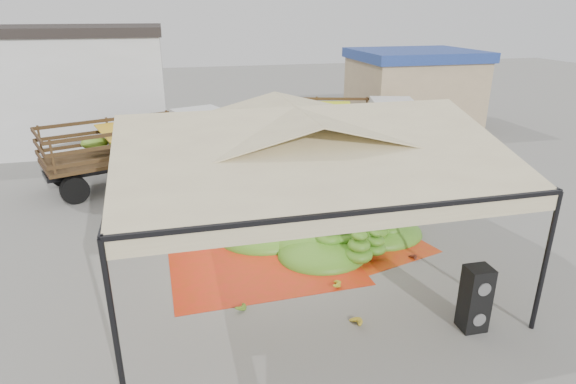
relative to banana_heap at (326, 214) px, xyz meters
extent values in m
plane|color=slate|center=(-1.22, -1.14, -0.66)|extent=(90.00, 90.00, 0.00)
cylinder|color=black|center=(-5.22, -5.14, 0.84)|extent=(0.10, 0.10, 3.00)
cylinder|color=black|center=(2.78, -5.14, 0.84)|extent=(0.10, 0.10, 3.00)
cylinder|color=black|center=(-5.22, 2.86, 0.84)|extent=(0.10, 0.10, 3.00)
cylinder|color=black|center=(2.78, 2.86, 0.84)|extent=(0.10, 0.10, 3.00)
pyramid|color=beige|center=(-1.22, -1.14, 2.84)|extent=(8.00, 8.00, 1.00)
cube|color=black|center=(-1.22, -1.14, 2.34)|extent=(8.00, 8.00, 0.08)
cube|color=beige|center=(-1.22, -1.14, 2.16)|extent=(8.00, 8.00, 0.36)
cube|color=silver|center=(-11.22, 12.86, 1.84)|extent=(14.00, 6.00, 5.00)
cube|color=tan|center=(8.78, 11.86, 1.14)|extent=(6.00, 5.00, 3.60)
cube|color=navy|center=(8.78, 11.86, 3.19)|extent=(6.30, 5.30, 0.50)
cube|color=red|center=(-2.08, -0.69, -0.65)|extent=(4.82, 4.61, 0.01)
cube|color=red|center=(0.26, -0.25, -0.65)|extent=(5.00, 5.14, 0.01)
ellipsoid|color=#42811A|center=(0.00, 0.00, 0.00)|extent=(7.41, 6.70, 1.32)
ellipsoid|color=gold|center=(-0.68, -2.66, -0.55)|extent=(0.60, 0.55, 0.22)
ellipsoid|color=gold|center=(-0.76, -4.20, -0.55)|extent=(0.54, 0.48, 0.21)
ellipsoid|color=#571B13|center=(1.73, -1.92, -0.57)|extent=(0.39, 0.32, 0.17)
ellipsoid|color=maroon|center=(1.84, -4.33, -0.57)|extent=(0.51, 0.50, 0.18)
ellipsoid|color=#316E16|center=(-2.98, -3.01, -0.56)|extent=(0.57, 0.56, 0.20)
ellipsoid|color=#497A19|center=(-0.16, -1.33, 1.96)|extent=(0.24, 0.24, 0.20)
ellipsoid|color=#497A19|center=(1.34, -1.33, 1.96)|extent=(0.24, 0.24, 0.20)
ellipsoid|color=#497A19|center=(2.84, -1.33, 1.96)|extent=(0.24, 0.24, 0.20)
cube|color=black|center=(1.56, -4.84, -0.31)|extent=(0.52, 0.45, 0.70)
cube|color=black|center=(1.56, -4.84, 0.39)|extent=(0.52, 0.45, 0.70)
imported|color=gray|center=(0.13, 2.59, 0.22)|extent=(0.71, 0.54, 1.75)
cube|color=#493618|center=(-6.00, 5.98, 0.42)|extent=(5.62, 3.98, 0.12)
cube|color=silver|center=(-2.83, 7.15, 0.52)|extent=(2.51, 2.75, 2.36)
cylinder|color=black|center=(-7.38, 4.38, -0.20)|extent=(0.97, 0.61, 0.92)
cylinder|color=black|center=(-8.09, 6.30, -0.20)|extent=(0.97, 0.61, 0.92)
cylinder|color=black|center=(-4.30, 5.52, -0.20)|extent=(0.97, 0.61, 0.92)
cylinder|color=black|center=(-5.01, 7.44, -0.20)|extent=(0.97, 0.61, 0.92)
cylinder|color=black|center=(-2.67, 6.12, -0.20)|extent=(0.97, 0.61, 0.92)
cylinder|color=black|center=(-3.38, 8.04, -0.20)|extent=(0.97, 0.61, 0.92)
ellipsoid|color=#4B7B19|center=(-6.00, 5.98, 0.93)|extent=(4.48, 3.15, 0.72)
cube|color=gold|center=(-5.52, 6.16, 1.34)|extent=(2.63, 2.63, 0.25)
cube|color=#51351B|center=(2.35, 8.48, 0.41)|extent=(5.53, 3.62, 0.12)
cube|color=silver|center=(5.59, 7.58, 0.51)|extent=(2.37, 2.65, 2.34)
cylinder|color=black|center=(0.31, 8.00, -0.20)|extent=(0.96, 0.54, 0.92)
cylinder|color=black|center=(0.86, 9.96, -0.20)|extent=(0.96, 0.54, 0.92)
cylinder|color=black|center=(3.45, 7.12, -0.20)|extent=(0.96, 0.54, 0.92)
cylinder|color=black|center=(4.00, 9.08, -0.20)|extent=(0.96, 0.54, 0.92)
cylinder|color=black|center=(5.12, 6.66, -0.20)|extent=(0.96, 0.54, 0.92)
cylinder|color=black|center=(5.66, 8.61, -0.20)|extent=(0.96, 0.54, 0.92)
ellipsoid|color=#527318|center=(2.35, 8.48, 0.92)|extent=(4.41, 2.86, 0.71)
cube|color=#D3E319|center=(2.84, 8.35, 1.32)|extent=(2.51, 2.50, 0.25)
camera|label=1|loc=(-4.08, -11.93, 5.50)|focal=30.00mm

